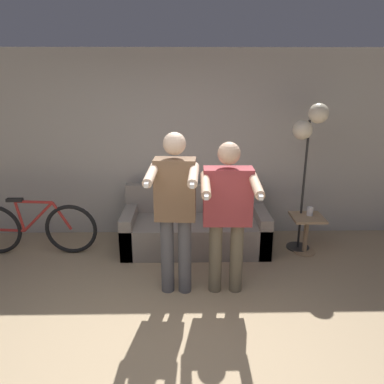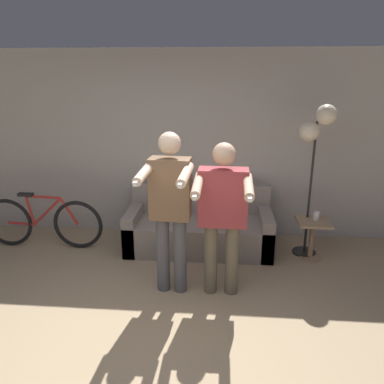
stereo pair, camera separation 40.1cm
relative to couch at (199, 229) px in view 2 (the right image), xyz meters
name	(u,v)px [view 2 (the right image)]	position (x,y,z in m)	size (l,w,h in m)	color
ground_plane	(142,356)	(-0.35, -2.11, -0.27)	(16.00, 16.00, 0.00)	tan
wall_back	(177,146)	(-0.35, 0.54, 1.03)	(10.00, 0.05, 2.60)	#B7B2A8
couch	(199,229)	(0.00, 0.00, 0.00)	(1.91, 0.81, 0.81)	gray
person_left	(170,204)	(-0.23, -1.09, 0.74)	(0.52, 0.70, 1.74)	#56565B
person_right	(223,210)	(0.30, -1.09, 0.70)	(0.57, 0.68, 1.64)	#6B604C
cat	(173,177)	(-0.39, 0.30, 0.64)	(0.46, 0.15, 0.19)	silver
floor_lamp	(317,135)	(1.41, -0.06, 1.31)	(0.43, 0.31, 1.93)	black
side_table	(312,232)	(1.45, -0.18, 0.09)	(0.40, 0.40, 0.51)	#A38460
cup	(316,216)	(1.49, -0.15, 0.30)	(0.08, 0.08, 0.11)	white
bicycle	(43,222)	(-2.11, -0.15, 0.09)	(1.65, 0.07, 0.77)	black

